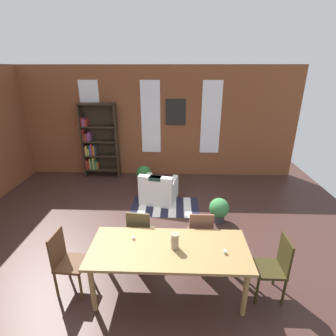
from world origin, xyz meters
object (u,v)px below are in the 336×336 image
dining_chair_head_left (66,260)px  bookshelf_tall (98,142)px  potted_plant_by_shelf (144,174)px  potted_plant_corner (219,209)px  dining_table (169,252)px  dining_chair_far_left (140,233)px  dining_chair_far_right (200,234)px  vase_on_table (175,241)px  dining_chair_head_right (275,265)px  armchair_white (159,190)px

dining_chair_head_left → bookshelf_tall: (-0.76, 4.26, 0.52)m
potted_plant_by_shelf → potted_plant_corner: size_ratio=1.03×
dining_table → dining_chair_far_left: (-0.50, 0.68, -0.17)m
dining_chair_far_right → potted_plant_corner: (0.50, 1.19, -0.22)m
bookshelf_tall → dining_chair_far_right: bearing=-52.9°
vase_on_table → dining_chair_far_left: 0.97m
bookshelf_tall → dining_chair_head_right: bearing=-49.2°
bookshelf_tall → armchair_white: size_ratio=2.29×
dining_table → armchair_white: size_ratio=2.31×
dining_chair_head_right → armchair_white: (-1.81, 2.74, -0.23)m
dining_chair_far_left → bookshelf_tall: (-1.73, 3.58, 0.52)m
armchair_white → potted_plant_by_shelf: bearing=117.1°
bookshelf_tall → potted_plant_corner: (3.21, -2.39, -0.74)m
dining_chair_far_right → potted_plant_by_shelf: size_ratio=1.76×
dining_table → bookshelf_tall: (-2.22, 4.27, 0.34)m
vase_on_table → bookshelf_tall: bookshelf_tall is taller
dining_table → potted_plant_by_shelf: dining_table is taller
dining_chair_far_left → dining_chair_head_left: size_ratio=1.00×
dining_table → dining_chair_far_right: (0.49, 0.68, -0.17)m
dining_chair_far_left → armchair_white: size_ratio=1.01×
dining_chair_far_left → vase_on_table: bearing=-49.7°
vase_on_table → dining_chair_head_left: vase_on_table is taller
dining_chair_head_right → bookshelf_tall: bookshelf_tall is taller
vase_on_table → potted_plant_corner: bearing=64.1°
dining_chair_far_left → dining_chair_head_right: (1.96, -0.68, 0.00)m
dining_chair_head_left → armchair_white: (1.12, 2.74, -0.23)m
dining_chair_head_right → potted_plant_corner: bearing=104.1°
dining_chair_head_left → dining_chair_far_right: bearing=19.1°
dining_chair_far_left → potted_plant_by_shelf: size_ratio=1.76×
dining_chair_head_left → dining_chair_head_right: (2.93, -0.01, 0.00)m
dining_chair_far_left → potted_plant_by_shelf: (-0.33, 3.01, -0.21)m
dining_chair_head_right → armchair_white: dining_chair_head_right is taller
dining_table → bookshelf_tall: bearing=117.5°
dining_table → potted_plant_corner: 2.16m
dining_table → potted_plant_by_shelf: bearing=102.6°
potted_plant_by_shelf → bookshelf_tall: bearing=157.5°
dining_chair_far_right → potted_plant_by_shelf: bearing=113.7°
vase_on_table → dining_chair_head_right: size_ratio=0.24×
vase_on_table → potted_plant_corner: 2.17m
dining_chair_far_right → potted_plant_by_shelf: dining_chair_far_right is taller
vase_on_table → dining_chair_far_right: size_ratio=0.24×
dining_chair_far_left → dining_chair_head_left: (-0.97, -0.68, 0.00)m
armchair_white → potted_plant_corner: 1.59m
dining_chair_head_right → potted_plant_corner: size_ratio=1.81×
potted_plant_corner → dining_chair_head_right: bearing=-75.9°
dining_chair_head_right → dining_chair_far_right: 1.19m
dining_chair_far_left → dining_chair_head_left: 1.18m
potted_plant_by_shelf → dining_chair_far_right: bearing=-66.3°
dining_chair_head_left → armchair_white: size_ratio=1.01×
dining_chair_head_left → bookshelf_tall: size_ratio=0.44×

